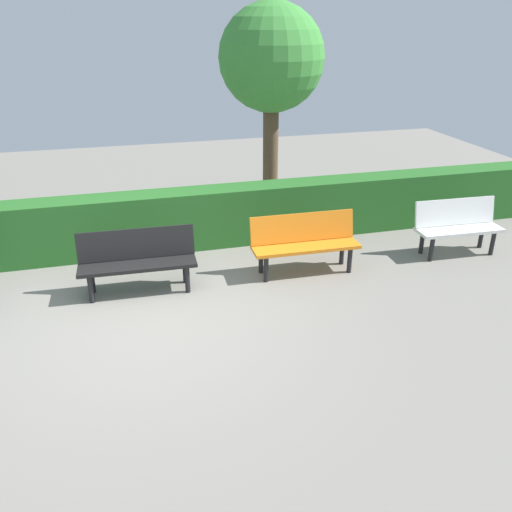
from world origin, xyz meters
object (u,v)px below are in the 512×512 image
(bench_white, at_px, (457,225))
(bench_black, at_px, (138,258))
(tree_near, at_px, (272,60))
(bench_orange, at_px, (304,241))

(bench_white, height_order, bench_black, same)
(bench_black, height_order, tree_near, tree_near)
(bench_white, bearing_deg, tree_near, -51.11)
(bench_black, bearing_deg, tree_near, -130.94)
(tree_near, bearing_deg, bench_orange, 83.22)
(bench_orange, xyz_separation_m, bench_black, (2.41, -0.01, -0.00))
(tree_near, bearing_deg, bench_black, 47.10)
(bench_white, distance_m, tree_near, 4.36)
(bench_orange, distance_m, bench_black, 2.41)
(bench_black, xyz_separation_m, tree_near, (-2.77, -2.98, 2.27))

